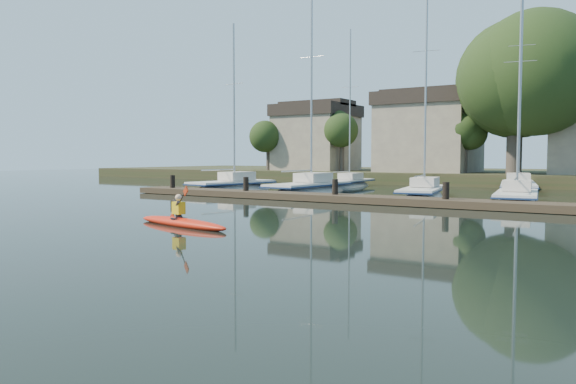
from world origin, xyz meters
The scene contains 10 objects.
ground centered at (0.00, 0.00, 0.00)m, with size 160.00×160.00×0.00m, color black.
kayak centered at (-2.49, 1.66, 0.19)m, with size 4.87×1.56×1.55m.
dock centered at (0.00, 14.00, 0.20)m, with size 34.00×2.00×1.80m.
sailboat_0 centered at (-13.70, 18.60, -0.22)m, with size 3.40×8.53×13.16m.
sailboat_1 centered at (-7.71, 19.21, -0.21)m, with size 2.45×9.47×15.44m.
sailboat_2 centered at (0.05, 19.30, -0.18)m, with size 3.67×9.12×14.73m.
sailboat_3 centered at (5.45, 18.03, -0.19)m, with size 3.22×8.08×12.67m.
sailboat_5 centered at (-9.00, 27.50, -0.17)m, with size 2.33×8.31×13.62m.
sailboat_6 centered at (3.75, 27.55, -0.20)m, with size 4.26×10.84×16.87m.
shore centered at (1.61, 40.29, 3.23)m, with size 90.00×25.25×12.75m.
Camera 1 is at (11.19, -12.64, 2.43)m, focal length 35.00 mm.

